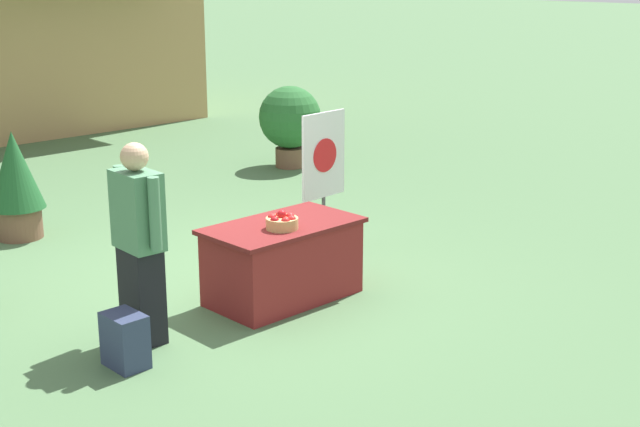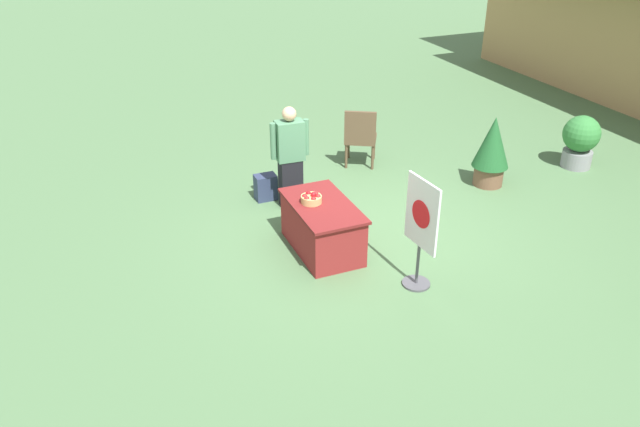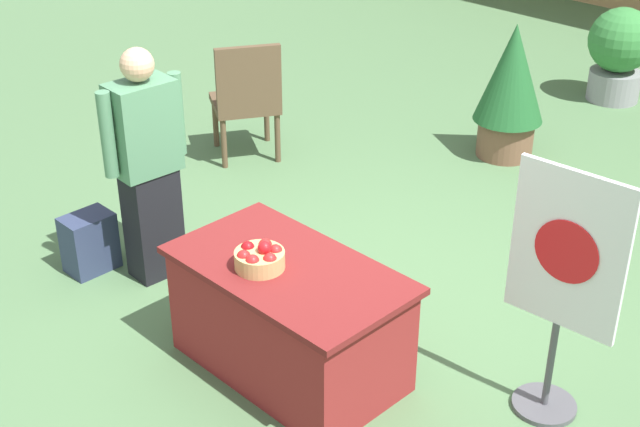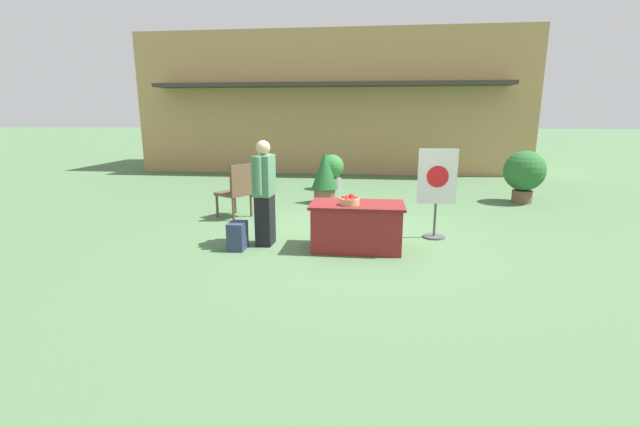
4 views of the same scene
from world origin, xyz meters
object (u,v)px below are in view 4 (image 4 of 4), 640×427
(potted_plant_near_left, at_px, (325,175))
(display_table, at_px, (357,226))
(apple_basket, at_px, (350,201))
(potted_plant_near_right, at_px, (524,172))
(backpack, at_px, (238,236))
(patio_chair, at_px, (237,188))
(poster_board, at_px, (437,189))
(potted_plant_far_left, at_px, (332,170))
(person_visitor, at_px, (264,193))

(potted_plant_near_left, bearing_deg, display_table, -75.82)
(apple_basket, relative_size, potted_plant_near_right, 0.23)
(backpack, bearing_deg, potted_plant_near_right, 37.58)
(patio_chair, bearing_deg, poster_board, -164.84)
(display_table, bearing_deg, poster_board, 31.46)
(potted_plant_near_right, height_order, potted_plant_far_left, potted_plant_near_right)
(apple_basket, bearing_deg, potted_plant_far_left, 98.01)
(backpack, height_order, poster_board, poster_board)
(potted_plant_near_left, bearing_deg, poster_board, -51.21)
(apple_basket, xyz_separation_m, poster_board, (1.37, 0.89, 0.05))
(display_table, relative_size, potted_plant_near_right, 1.16)
(display_table, bearing_deg, backpack, -172.62)
(potted_plant_near_left, bearing_deg, potted_plant_far_left, 90.29)
(display_table, height_order, potted_plant_far_left, potted_plant_far_left)
(display_table, height_order, patio_chair, patio_chair)
(apple_basket, xyz_separation_m, person_visitor, (-1.33, 0.19, 0.06))
(potted_plant_far_left, bearing_deg, person_visitor, -96.08)
(potted_plant_far_left, bearing_deg, apple_basket, -81.99)
(person_visitor, bearing_deg, potted_plant_near_left, 83.08)
(backpack, height_order, potted_plant_far_left, potted_plant_far_left)
(patio_chair, distance_m, potted_plant_near_right, 6.49)
(backpack, xyz_separation_m, poster_board, (3.05, 1.00, 0.61))
(person_visitor, height_order, potted_plant_far_left, person_visitor)
(apple_basket, relative_size, backpack, 0.67)
(display_table, relative_size, backpack, 3.32)
(patio_chair, bearing_deg, apple_basket, 171.06)
(apple_basket, distance_m, poster_board, 1.63)
(apple_basket, relative_size, potted_plant_far_left, 0.30)
(display_table, xyz_separation_m, apple_basket, (-0.11, -0.12, 0.42))
(potted_plant_near_right, bearing_deg, display_table, -132.78)
(person_visitor, xyz_separation_m, patio_chair, (-0.97, 1.68, -0.24))
(poster_board, xyz_separation_m, potted_plant_near_left, (-2.12, 2.64, -0.18))
(potted_plant_far_left, bearing_deg, poster_board, -64.94)
(apple_basket, bearing_deg, potted_plant_near_right, 47.24)
(person_visitor, height_order, potted_plant_near_left, person_visitor)
(potted_plant_near_left, bearing_deg, backpack, -104.32)
(potted_plant_near_right, bearing_deg, apple_basket, -132.76)
(poster_board, bearing_deg, apple_basket, -61.24)
(potted_plant_near_left, bearing_deg, potted_plant_near_right, 7.21)
(poster_board, bearing_deg, potted_plant_far_left, -159.20)
(poster_board, bearing_deg, potted_plant_near_right, 138.66)
(person_visitor, relative_size, poster_board, 1.11)
(display_table, height_order, poster_board, poster_board)
(potted_plant_far_left, bearing_deg, potted_plant_near_right, -16.41)
(patio_chair, distance_m, potted_plant_far_left, 3.90)
(backpack, xyz_separation_m, patio_chair, (-0.61, 1.98, 0.38))
(display_table, distance_m, potted_plant_far_left, 5.40)
(backpack, xyz_separation_m, potted_plant_near_right, (5.48, 4.22, 0.50))
(backpack, xyz_separation_m, potted_plant_near_left, (0.93, 3.64, 0.43))
(potted_plant_near_right, distance_m, potted_plant_far_left, 4.76)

